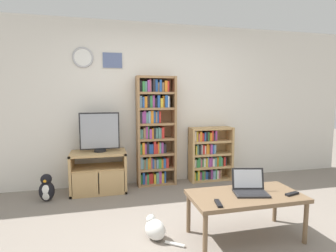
{
  "coord_description": "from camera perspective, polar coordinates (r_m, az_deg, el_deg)",
  "views": [
    {
      "loc": [
        -0.85,
        -2.28,
        1.44
      ],
      "look_at": [
        -0.04,
        1.08,
        1.04
      ],
      "focal_mm": 28.0,
      "sensor_mm": 36.0,
      "label": 1
    }
  ],
  "objects": [
    {
      "name": "remote_far_from_laptop",
      "position": [
        2.52,
        10.91,
        -16.2
      ],
      "size": [
        0.07,
        0.17,
        0.02
      ],
      "rotation": [
        0.0,
        0.0,
        2.95
      ],
      "color": "black",
      "rests_on": "coffee_table"
    },
    {
      "name": "remote_near_laptop",
      "position": [
        2.96,
        25.38,
        -13.19
      ],
      "size": [
        0.17,
        0.08,
        0.02
      ],
      "rotation": [
        0.0,
        0.0,
        4.97
      ],
      "color": "black",
      "rests_on": "coffee_table"
    },
    {
      "name": "ground_plane",
      "position": [
        2.82,
        6.49,
        -24.12
      ],
      "size": [
        18.0,
        18.0,
        0.0
      ],
      "primitive_type": "plane",
      "color": "gray"
    },
    {
      "name": "bookshelf_short",
      "position": [
        4.55,
        8.77,
        -6.23
      ],
      "size": [
        0.73,
        0.27,
        0.91
      ],
      "color": "tan",
      "rests_on": "ground_plane"
    },
    {
      "name": "coffee_table",
      "position": [
        2.84,
        16.49,
        -14.87
      ],
      "size": [
        1.13,
        0.56,
        0.46
      ],
      "color": "brown",
      "rests_on": "ground_plane"
    },
    {
      "name": "wall_back",
      "position": [
        4.35,
        -2.37,
        4.77
      ],
      "size": [
        7.12,
        0.09,
        2.6
      ],
      "color": "silver",
      "rests_on": "ground_plane"
    },
    {
      "name": "penguin_figurine",
      "position": [
        4.05,
        -24.92,
        -12.3
      ],
      "size": [
        0.2,
        0.18,
        0.38
      ],
      "color": "black",
      "rests_on": "ground_plane"
    },
    {
      "name": "bookshelf_tall",
      "position": [
        4.22,
        -2.99,
        -1.13
      ],
      "size": [
        0.62,
        0.26,
        1.75
      ],
      "color": "#9E754C",
      "rests_on": "ground_plane"
    },
    {
      "name": "laptop",
      "position": [
        2.85,
        17.33,
        -12.57
      ],
      "size": [
        0.38,
        0.32,
        0.23
      ],
      "rotation": [
        0.0,
        0.0,
        -0.23
      ],
      "color": "#232326",
      "rests_on": "coffee_table"
    },
    {
      "name": "tv_stand",
      "position": [
        4.12,
        -14.83,
        -9.59
      ],
      "size": [
        0.81,
        0.47,
        0.61
      ],
      "color": "tan",
      "rests_on": "ground_plane"
    },
    {
      "name": "cat",
      "position": [
        2.84,
        -2.89,
        -21.43
      ],
      "size": [
        0.39,
        0.37,
        0.25
      ],
      "rotation": [
        0.0,
        0.0,
        0.57
      ],
      "color": "white",
      "rests_on": "ground_plane"
    },
    {
      "name": "television",
      "position": [
        4.02,
        -14.64,
        -1.33
      ],
      "size": [
        0.58,
        0.18,
        0.59
      ],
      "color": "black",
      "rests_on": "tv_stand"
    }
  ]
}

